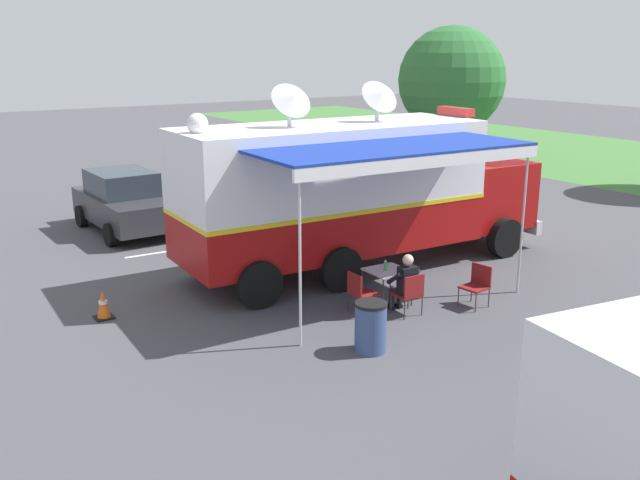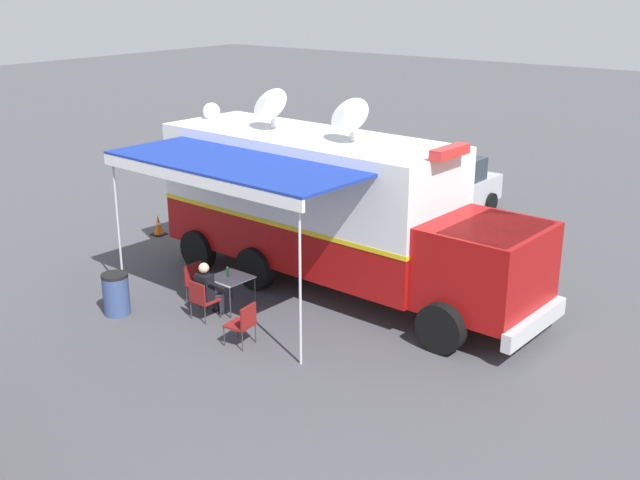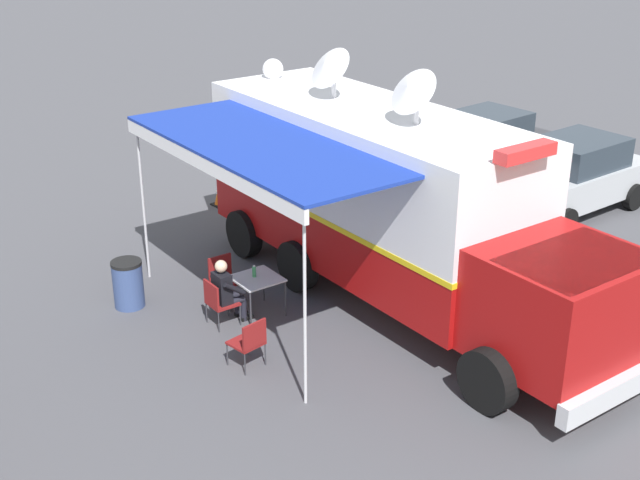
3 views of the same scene
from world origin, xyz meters
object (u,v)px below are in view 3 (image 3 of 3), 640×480
(water_bottle, at_px, (254,271))
(car_far_corner, at_px, (572,175))
(folding_chair_beside_table, at_px, (223,275))
(seated_responder, at_px, (227,290))
(folding_chair_spare_by_truck, at_px, (250,340))
(traffic_cone, at_px, (220,194))
(trash_bin, at_px, (128,284))
(command_truck, at_px, (392,201))
(folding_table, at_px, (257,281))
(car_behind_truck, at_px, (480,147))
(folding_chair_at_table, at_px, (218,300))

(water_bottle, relative_size, car_far_corner, 0.05)
(folding_chair_beside_table, distance_m, seated_responder, 0.91)
(folding_chair_spare_by_truck, bearing_deg, traffic_cone, -118.62)
(water_bottle, relative_size, trash_bin, 0.25)
(command_truck, height_order, seated_responder, command_truck)
(seated_responder, distance_m, trash_bin, 2.02)
(folding_table, bearing_deg, folding_chair_beside_table, -78.08)
(command_truck, relative_size, trash_bin, 10.54)
(folding_chair_spare_by_truck, distance_m, car_behind_truck, 10.80)
(traffic_cone, distance_m, car_far_corner, 8.44)
(command_truck, height_order, trash_bin, command_truck)
(car_far_corner, bearing_deg, folding_chair_spare_by_truck, 6.36)
(folding_chair_at_table, bearing_deg, traffic_cone, -122.59)
(command_truck, bearing_deg, folding_chair_spare_by_truck, 7.56)
(command_truck, xyz_separation_m, folding_table, (2.34, -0.99, -1.27))
(folding_table, relative_size, car_far_corner, 0.20)
(command_truck, xyz_separation_m, water_bottle, (2.35, -1.05, -1.11))
(car_behind_truck, distance_m, car_far_corner, 2.90)
(water_bottle, height_order, folding_chair_beside_table, water_bottle)
(water_bottle, xyz_separation_m, car_far_corner, (-8.84, 0.40, 0.05))
(folding_chair_at_table, relative_size, seated_responder, 0.70)
(folding_chair_at_table, relative_size, car_far_corner, 0.21)
(folding_chair_beside_table, relative_size, car_behind_truck, 0.21)
(trash_bin, bearing_deg, command_truck, 145.86)
(folding_table, distance_m, folding_chair_at_table, 0.82)
(folding_chair_at_table, bearing_deg, command_truck, 161.42)
(folding_chair_spare_by_truck, bearing_deg, seated_responder, -109.68)
(folding_chair_spare_by_truck, relative_size, seated_responder, 0.70)
(folding_table, bearing_deg, folding_chair_at_table, -4.67)
(car_far_corner, bearing_deg, water_bottle, -2.61)
(folding_table, distance_m, water_bottle, 0.17)
(folding_chair_at_table, xyz_separation_m, car_far_corner, (-9.63, 0.41, 0.37))
(folding_chair_beside_table, height_order, car_behind_truck, car_behind_truck)
(folding_table, xyz_separation_m, traffic_cone, (-2.47, -5.18, -0.39))
(folding_chair_spare_by_truck, bearing_deg, trash_bin, -80.38)
(folding_table, height_order, car_behind_truck, car_behind_truck)
(folding_table, bearing_deg, water_bottle, -81.81)
(water_bottle, bearing_deg, car_behind_truck, -164.31)
(folding_table, distance_m, traffic_cone, 5.75)
(seated_responder, bearing_deg, folding_chair_at_table, -2.69)
(folding_chair_at_table, bearing_deg, water_bottle, 179.83)
(seated_responder, xyz_separation_m, car_far_corner, (-9.44, 0.40, 0.23))
(seated_responder, relative_size, car_far_corner, 0.30)
(folding_chair_at_table, height_order, seated_responder, seated_responder)
(folding_table, bearing_deg, car_far_corner, 177.79)
(folding_chair_spare_by_truck, relative_size, car_behind_truck, 0.21)
(folding_chair_at_table, xyz_separation_m, folding_chair_spare_by_truck, (0.35, 1.52, 0.00))
(traffic_cone, bearing_deg, command_truck, 88.81)
(folding_chair_beside_table, bearing_deg, traffic_cone, -121.45)
(folding_chair_beside_table, distance_m, car_far_corner, 9.10)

